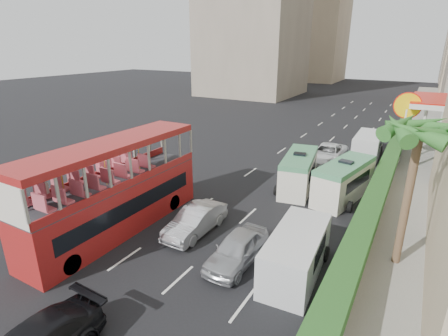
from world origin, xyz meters
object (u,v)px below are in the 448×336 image
Objects in this scene: double_decker_bus at (115,187)px; car_silver_lane_a at (196,232)px; car_silver_lane_b at (237,262)px; minibus_far at (344,181)px; palm_tree at (407,199)px; panel_van_near at (296,253)px; panel_van_far at (368,146)px; minibus_near at (299,172)px; van_asset at (327,161)px.

double_decker_bus reaches higher than car_silver_lane_a.
car_silver_lane_b is at bearing 3.56° from double_decker_bus.
minibus_far reaches higher than car_silver_lane_b.
palm_tree is at bearing 16.16° from double_decker_bus.
palm_tree is (3.90, 2.94, 2.36)m from panel_van_near.
panel_van_far reaches higher than car_silver_lane_a.
minibus_far is 10.63m from panel_van_far.
panel_van_far is at bearing 102.88° from palm_tree.
car_silver_lane_a is 0.78× the size of minibus_near.
minibus_far is at bearing -66.57° from van_asset.
minibus_far is 9.42m from panel_van_near.
minibus_near is at bearing 57.56° from double_decker_bus.
van_asset reaches higher than car_silver_lane_b.
car_silver_lane_b is 0.76× the size of minibus_near.
minibus_far reaches higher than car_silver_lane_a.
car_silver_lane_a is 0.82× the size of van_asset.
minibus_far is at bearing -90.74° from panel_van_far.
minibus_near is 3.19m from minibus_far.
panel_van_near is at bearing -6.41° from car_silver_lane_a.
van_asset is 1.05× the size of panel_van_near.
van_asset is 1.01× the size of panel_van_far.
double_decker_bus is 19.43m from van_asset.
minibus_near reaches higher than panel_van_near.
palm_tree reaches higher than car_silver_lane_a.
palm_tree is (13.80, 4.00, 0.85)m from double_decker_bus.
palm_tree is (3.91, -17.10, 2.32)m from panel_van_far.
panel_van_near reaches higher than car_silver_lane_a.
minibus_far is (9.97, 10.47, -1.27)m from double_decker_bus.
panel_van_near is 20.04m from panel_van_far.
car_silver_lane_a is 3.56m from car_silver_lane_b.
car_silver_lane_b is 8.18m from palm_tree.
car_silver_lane_a is at bearing 169.04° from panel_van_near.
minibus_near is (-0.29, -7.23, 1.26)m from van_asset.
panel_van_near is (2.82, -16.86, 1.02)m from van_asset.
double_decker_bus is 23.35m from panel_van_far.
minibus_near reaches higher than car_silver_lane_b.
car_silver_lane_a is 1.03× the size of car_silver_lane_b.
minibus_near reaches higher than van_asset.
car_silver_lane_b is 0.81× the size of panel_van_far.
palm_tree is at bearing 29.19° from car_silver_lane_b.
car_silver_lane_a is 0.69× the size of palm_tree.
van_asset is 4.37m from panel_van_far.
minibus_far is at bearing 75.56° from car_silver_lane_b.
van_asset is at bearing 91.29° from car_silver_lane_b.
car_silver_lane_b is 0.67× the size of palm_tree.
double_decker_bus is 1.72× the size of palm_tree.
van_asset is at bearing 68.43° from double_decker_bus.
double_decker_bus reaches higher than panel_van_far.
car_silver_lane_b is at bearing -151.55° from palm_tree.
minibus_far is at bearing -13.20° from minibus_near.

